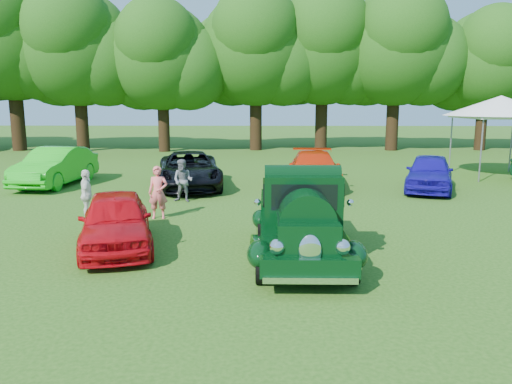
{
  "coord_description": "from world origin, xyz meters",
  "views": [
    {
      "loc": [
        1.07,
        -11.31,
        3.42
      ],
      "look_at": [
        0.84,
        1.42,
        1.1
      ],
      "focal_mm": 35.0,
      "sensor_mm": 36.0,
      "label": 1
    }
  ],
  "objects_px": {
    "spectator_pink": "(158,192)",
    "canopy_tent": "(501,106)",
    "back_car_blue": "(429,173)",
    "spectator_white": "(87,195)",
    "hero_pickup": "(301,221)",
    "red_convertible": "(116,220)",
    "back_car_orange": "(314,170)",
    "back_car_black": "(189,170)",
    "spectator_grey": "(183,181)",
    "back_car_lime": "(55,167)"
  },
  "relations": [
    {
      "from": "back_car_orange",
      "to": "spectator_white",
      "type": "relative_size",
      "value": 3.3
    },
    {
      "from": "hero_pickup",
      "to": "canopy_tent",
      "type": "xyz_separation_m",
      "value": [
        9.82,
        12.27,
        2.36
      ]
    },
    {
      "from": "canopy_tent",
      "to": "back_car_blue",
      "type": "bearing_deg",
      "value": -138.39
    },
    {
      "from": "back_car_black",
      "to": "spectator_white",
      "type": "height_order",
      "value": "spectator_white"
    },
    {
      "from": "spectator_grey",
      "to": "back_car_orange",
      "type": "bearing_deg",
      "value": 46.27
    },
    {
      "from": "spectator_white",
      "to": "spectator_pink",
      "type": "bearing_deg",
      "value": -97.32
    },
    {
      "from": "red_convertible",
      "to": "back_car_lime",
      "type": "height_order",
      "value": "back_car_lime"
    },
    {
      "from": "hero_pickup",
      "to": "back_car_orange",
      "type": "height_order",
      "value": "hero_pickup"
    },
    {
      "from": "hero_pickup",
      "to": "spectator_pink",
      "type": "relative_size",
      "value": 3.13
    },
    {
      "from": "canopy_tent",
      "to": "spectator_pink",
      "type": "bearing_deg",
      "value": -147.93
    },
    {
      "from": "back_car_orange",
      "to": "back_car_blue",
      "type": "bearing_deg",
      "value": -5.89
    },
    {
      "from": "red_convertible",
      "to": "back_car_black",
      "type": "distance_m",
      "value": 8.39
    },
    {
      "from": "back_car_orange",
      "to": "spectator_white",
      "type": "bearing_deg",
      "value": -137.85
    },
    {
      "from": "back_car_blue",
      "to": "spectator_grey",
      "type": "bearing_deg",
      "value": -146.38
    },
    {
      "from": "canopy_tent",
      "to": "spectator_white",
      "type": "bearing_deg",
      "value": -150.61
    },
    {
      "from": "spectator_pink",
      "to": "spectator_grey",
      "type": "height_order",
      "value": "spectator_pink"
    },
    {
      "from": "hero_pickup",
      "to": "back_car_lime",
      "type": "bearing_deg",
      "value": 134.76
    },
    {
      "from": "spectator_white",
      "to": "canopy_tent",
      "type": "height_order",
      "value": "canopy_tent"
    },
    {
      "from": "back_car_black",
      "to": "back_car_blue",
      "type": "bearing_deg",
      "value": -13.17
    },
    {
      "from": "spectator_white",
      "to": "back_car_black",
      "type": "bearing_deg",
      "value": -35.78
    },
    {
      "from": "red_convertible",
      "to": "back_car_lime",
      "type": "distance_m",
      "value": 10.25
    },
    {
      "from": "back_car_orange",
      "to": "spectator_pink",
      "type": "distance_m",
      "value": 7.53
    },
    {
      "from": "back_car_blue",
      "to": "spectator_pink",
      "type": "distance_m",
      "value": 10.65
    },
    {
      "from": "back_car_black",
      "to": "spectator_pink",
      "type": "distance_m",
      "value": 5.33
    },
    {
      "from": "back_car_orange",
      "to": "back_car_blue",
      "type": "height_order",
      "value": "back_car_orange"
    },
    {
      "from": "hero_pickup",
      "to": "spectator_pink",
      "type": "bearing_deg",
      "value": 137.12
    },
    {
      "from": "back_car_orange",
      "to": "spectator_white",
      "type": "xyz_separation_m",
      "value": [
        -7.13,
        -5.79,
        0.03
      ]
    },
    {
      "from": "back_car_black",
      "to": "spectator_grey",
      "type": "distance_m",
      "value": 2.81
    },
    {
      "from": "spectator_pink",
      "to": "canopy_tent",
      "type": "distance_m",
      "value": 16.4
    },
    {
      "from": "back_car_orange",
      "to": "back_car_blue",
      "type": "relative_size",
      "value": 1.19
    },
    {
      "from": "back_car_black",
      "to": "back_car_orange",
      "type": "height_order",
      "value": "back_car_black"
    },
    {
      "from": "red_convertible",
      "to": "canopy_tent",
      "type": "bearing_deg",
      "value": 23.88
    },
    {
      "from": "hero_pickup",
      "to": "back_car_blue",
      "type": "bearing_deg",
      "value": 56.77
    },
    {
      "from": "back_car_blue",
      "to": "spectator_pink",
      "type": "relative_size",
      "value": 2.66
    },
    {
      "from": "spectator_grey",
      "to": "back_car_black",
      "type": "bearing_deg",
      "value": 108.37
    },
    {
      "from": "spectator_white",
      "to": "canopy_tent",
      "type": "relative_size",
      "value": 0.29
    },
    {
      "from": "back_car_orange",
      "to": "back_car_black",
      "type": "bearing_deg",
      "value": -174.68
    },
    {
      "from": "back_car_black",
      "to": "back_car_blue",
      "type": "distance_m",
      "value": 9.39
    },
    {
      "from": "red_convertible",
      "to": "back_car_lime",
      "type": "relative_size",
      "value": 0.83
    },
    {
      "from": "hero_pickup",
      "to": "red_convertible",
      "type": "height_order",
      "value": "hero_pickup"
    },
    {
      "from": "back_car_orange",
      "to": "back_car_lime",
      "type": "bearing_deg",
      "value": -178.61
    },
    {
      "from": "spectator_grey",
      "to": "spectator_white",
      "type": "relative_size",
      "value": 0.99
    },
    {
      "from": "back_car_blue",
      "to": "spectator_white",
      "type": "distance_m",
      "value": 12.6
    },
    {
      "from": "back_car_lime",
      "to": "hero_pickup",
      "type": "bearing_deg",
      "value": -39.92
    },
    {
      "from": "back_car_lime",
      "to": "spectator_grey",
      "type": "relative_size",
      "value": 3.22
    },
    {
      "from": "back_car_black",
      "to": "spectator_pink",
      "type": "relative_size",
      "value": 3.31
    },
    {
      "from": "spectator_pink",
      "to": "red_convertible",
      "type": "bearing_deg",
      "value": -100.53
    },
    {
      "from": "back_car_blue",
      "to": "spectator_white",
      "type": "relative_size",
      "value": 2.78
    },
    {
      "from": "back_car_orange",
      "to": "spectator_grey",
      "type": "xyz_separation_m",
      "value": [
        -4.79,
        -3.0,
        0.02
      ]
    },
    {
      "from": "red_convertible",
      "to": "spectator_grey",
      "type": "bearing_deg",
      "value": 67.38
    }
  ]
}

